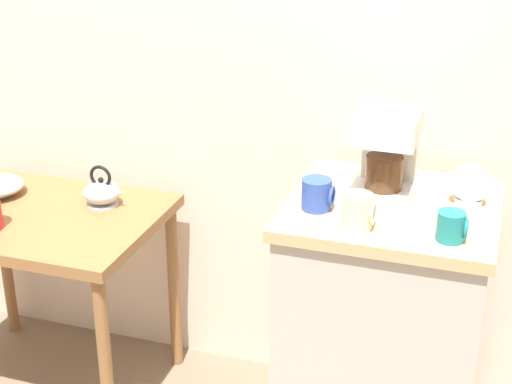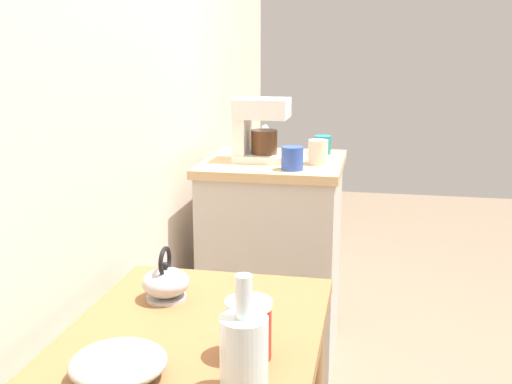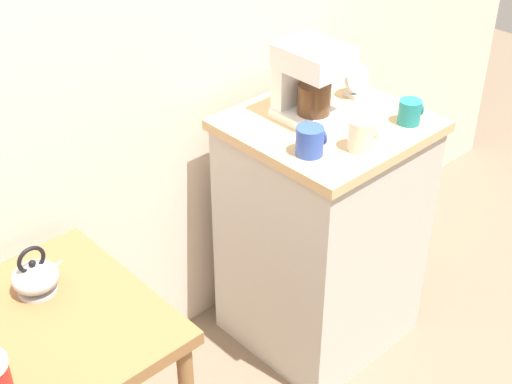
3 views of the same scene
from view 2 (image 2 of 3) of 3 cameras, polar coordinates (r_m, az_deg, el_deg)
name	(u,v)px [view 2 (image 2 of 3)]	position (r m, az deg, el deg)	size (l,w,h in m)	color
back_wall	(126,45)	(2.17, -11.96, 13.19)	(4.40, 0.10, 2.80)	beige
wooden_table	(193,368)	(1.58, -5.91, -15.92)	(0.84, 0.62, 0.72)	olive
kitchen_counter	(273,262)	(2.73, 1.62, -6.54)	(0.61, 0.58, 0.93)	#BCB7AD
bowl_stoneware	(118,363)	(1.36, -12.68, -15.26)	(0.21, 0.21, 0.06)	#9E998C
teakettle	(166,282)	(1.71, -8.36, -8.29)	(0.16, 0.13, 0.15)	#B2B5BA
glass_carafe_vase	(244,352)	(1.25, -1.12, -14.68)	(0.10, 0.10, 0.25)	silver
canister_enamel	(249,329)	(1.39, -0.69, -12.60)	(0.11, 0.11, 0.14)	red
coffee_maker	(257,127)	(2.56, 0.08, 6.05)	(0.18, 0.22, 0.26)	white
mug_dark_teal	(323,145)	(2.76, 6.22, 4.39)	(0.08, 0.07, 0.08)	teal
mug_blue	(292,158)	(2.39, 3.40, 3.15)	(0.09, 0.09, 0.09)	#2D4CAD
mug_small_cream	(318,152)	(2.51, 5.79, 3.72)	(0.09, 0.08, 0.10)	beige
table_clock	(268,139)	(2.81, 1.11, 4.93)	(0.11, 0.05, 0.12)	#B2B5BA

